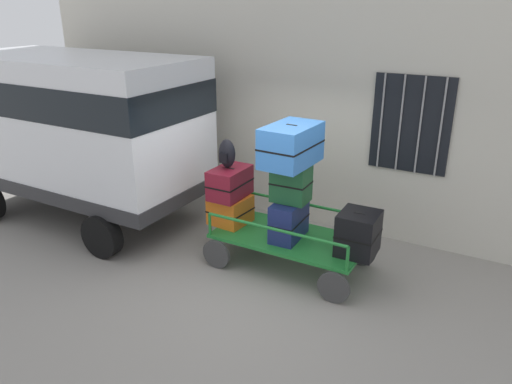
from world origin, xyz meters
TOP-DOWN VIEW (x-y plane):
  - ground_plane at (0.00, 0.00)m, footprint 40.00×40.00m
  - building_wall at (0.01, 2.21)m, footprint 12.00×0.37m
  - van at (-3.79, 0.25)m, footprint 4.52×2.21m
  - luggage_cart at (0.33, 0.37)m, footprint 2.32×1.22m
  - cart_railing at (0.33, 0.37)m, footprint 2.20×1.08m
  - suitcase_left_bottom at (-0.71, 0.37)m, footprint 0.59×0.61m
  - suitcase_left_middle at (-0.71, 0.37)m, footprint 0.46×0.71m
  - suitcase_midleft_bottom at (0.33, 0.33)m, footprint 0.41×0.70m
  - suitcase_midleft_middle at (0.33, 0.37)m, footprint 0.54×0.41m
  - suitcase_midleft_top at (0.33, 0.34)m, footprint 0.63×0.98m
  - suitcase_center_bottom at (1.36, 0.37)m, footprint 0.54×0.58m
  - backpack at (-0.75, 0.37)m, footprint 0.27×0.22m

SIDE VIEW (x-z plane):
  - ground_plane at x=0.00m, z-range 0.00..0.00m
  - luggage_cart at x=0.33m, z-range 0.16..0.66m
  - suitcase_left_bottom at x=-0.71m, z-range 0.50..0.94m
  - suitcase_midleft_bottom at x=0.33m, z-range 0.50..1.08m
  - cart_railing at x=0.33m, z-range 0.62..0.98m
  - suitcase_center_bottom at x=1.36m, z-range 0.50..1.11m
  - suitcase_left_middle at x=-0.71m, z-range 0.94..1.40m
  - suitcase_midleft_middle at x=0.33m, z-range 1.08..1.64m
  - backpack at x=-0.75m, z-range 1.41..1.85m
  - van at x=-3.79m, z-range 0.33..3.25m
  - suitcase_midleft_top at x=0.33m, z-range 1.64..2.20m
  - building_wall at x=0.01m, z-range 0.00..5.00m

